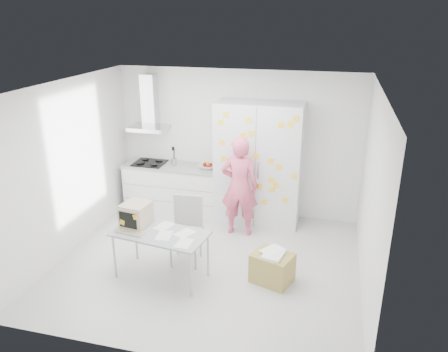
% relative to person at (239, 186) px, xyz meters
% --- Properties ---
extents(floor, '(4.50, 4.00, 0.02)m').
position_rel_person_xyz_m(floor, '(-0.24, -1.10, -0.88)').
color(floor, silver).
rests_on(floor, ground).
extents(walls, '(4.52, 4.01, 2.70)m').
position_rel_person_xyz_m(walls, '(-0.24, -0.38, 0.48)').
color(walls, white).
rests_on(walls, ground).
extents(ceiling, '(4.50, 4.00, 0.02)m').
position_rel_person_xyz_m(ceiling, '(-0.24, -1.10, 1.83)').
color(ceiling, white).
rests_on(ceiling, walls).
extents(counter_run, '(1.84, 0.63, 1.28)m').
position_rel_person_xyz_m(counter_run, '(-1.44, 0.60, -0.40)').
color(counter_run, white).
rests_on(counter_run, ground).
extents(range_hood, '(0.70, 0.48, 1.01)m').
position_rel_person_xyz_m(range_hood, '(-1.89, 0.74, 1.09)').
color(range_hood, silver).
rests_on(range_hood, walls).
extents(tall_cabinet, '(1.50, 0.68, 2.20)m').
position_rel_person_xyz_m(tall_cabinet, '(0.21, 0.57, 0.23)').
color(tall_cabinet, silver).
rests_on(tall_cabinet, ground).
extents(person, '(0.66, 0.45, 1.74)m').
position_rel_person_xyz_m(person, '(0.00, 0.00, 0.00)').
color(person, '#DC5577').
rests_on(person, ground).
extents(desk, '(1.42, 0.85, 1.06)m').
position_rel_person_xyz_m(desk, '(-1.05, -1.53, -0.06)').
color(desk, '#9AA0A4').
rests_on(desk, ground).
extents(chair, '(0.50, 0.50, 1.03)m').
position_rel_person_xyz_m(chair, '(-0.59, -1.05, -0.29)').
color(chair, '#A1A19F').
rests_on(chair, ground).
extents(cardboard_box, '(0.65, 0.58, 0.47)m').
position_rel_person_xyz_m(cardboard_box, '(0.78, -1.32, -0.65)').
color(cardboard_box, '#A99549').
rests_on(cardboard_box, ground).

